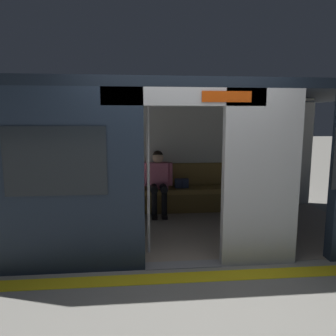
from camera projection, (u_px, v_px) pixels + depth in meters
name	position (u px, v px, depth m)	size (l,w,h in m)	color
ground_plane	(183.00, 265.00, 3.79)	(60.00, 60.00, 0.00)	gray
platform_edge_strip	(187.00, 277.00, 3.49)	(8.00, 0.24, 0.01)	yellow
train_car	(169.00, 138.00, 4.76)	(6.40, 2.79, 2.22)	#ADAFB5
bench_seat	(166.00, 194.00, 5.98)	(3.18, 0.44, 0.45)	olive
person_seated	(158.00, 178.00, 5.86)	(0.55, 0.67, 1.18)	pink
handbag	(182.00, 183.00, 6.04)	(0.26, 0.15, 0.17)	#262D4C
book	(137.00, 188.00, 5.98)	(0.15, 0.22, 0.03)	#B22D2D
grab_pole_door	(148.00, 176.00, 4.01)	(0.04, 0.04, 2.08)	silver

